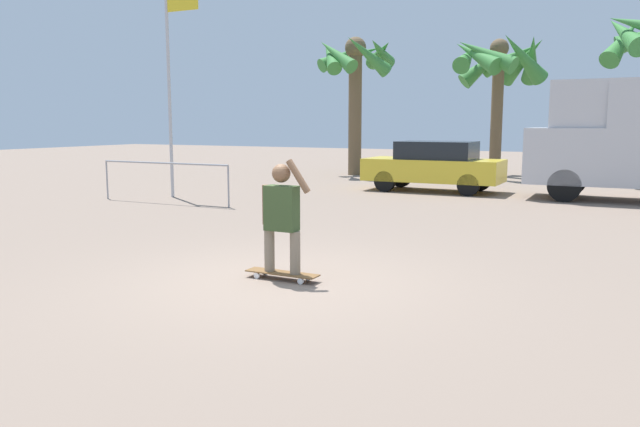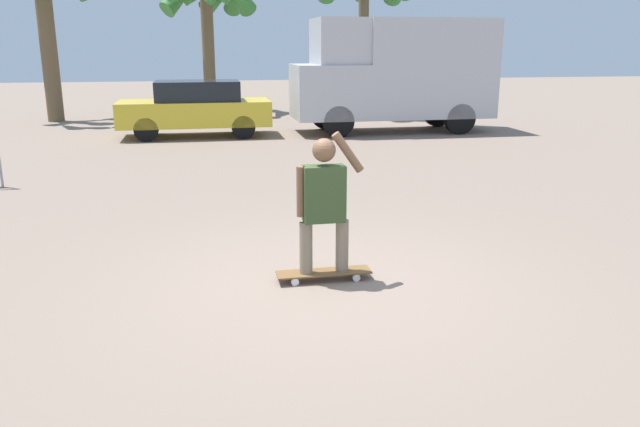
% 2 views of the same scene
% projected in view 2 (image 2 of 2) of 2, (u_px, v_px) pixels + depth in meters
% --- Properties ---
extents(ground_plane, '(80.00, 80.00, 0.00)m').
position_uv_depth(ground_plane, '(326.00, 284.00, 6.73)').
color(ground_plane, gray).
extents(skateboard, '(1.04, 0.25, 0.10)m').
position_uv_depth(skateboard, '(324.00, 273.00, 6.82)').
color(skateboard, brown).
rests_on(skateboard, ground_plane).
extents(person_skateboarder, '(0.72, 0.25, 1.53)m').
position_uv_depth(person_skateboarder, '(324.00, 198.00, 6.59)').
color(person_skateboarder, gray).
rests_on(person_skateboarder, skateboard).
extents(camper_van, '(5.78, 2.02, 3.21)m').
position_uv_depth(camper_van, '(397.00, 71.00, 18.09)').
color(camper_van, black).
rests_on(camper_van, ground_plane).
extents(parked_car_yellow, '(4.14, 1.71, 1.53)m').
position_uv_depth(parked_car_yellow, '(196.00, 108.00, 17.33)').
color(parked_car_yellow, black).
rests_on(parked_car_yellow, ground_plane).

